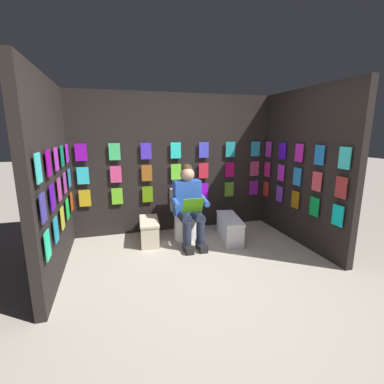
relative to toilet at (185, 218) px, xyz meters
The scene contains 8 objects.
ground_plane 1.65m from the toilet, 88.15° to the left, with size 30.00×30.00×0.00m, color #B2A899.
display_wall_back 0.93m from the toilet, 83.67° to the right, with size 3.41×0.14×2.27m.
display_wall_left 1.93m from the toilet, 160.11° to the left, with size 0.14×2.04×2.27m.
display_wall_right 2.02m from the toilet, 18.79° to the left, with size 0.14×2.04×2.27m.
toilet is the anchor object (origin of this frame).
person_reading 0.35m from the toilet, 89.77° to the left, with size 0.53×0.68×1.19m.
comic_longbox_near 0.60m from the toilet, ahead, with size 0.33×0.64×0.35m.
comic_longbox_far 0.72m from the toilet, 154.85° to the left, with size 0.41×0.82×0.37m.
Camera 1 is at (1.01, 2.43, 1.67)m, focal length 25.79 mm.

